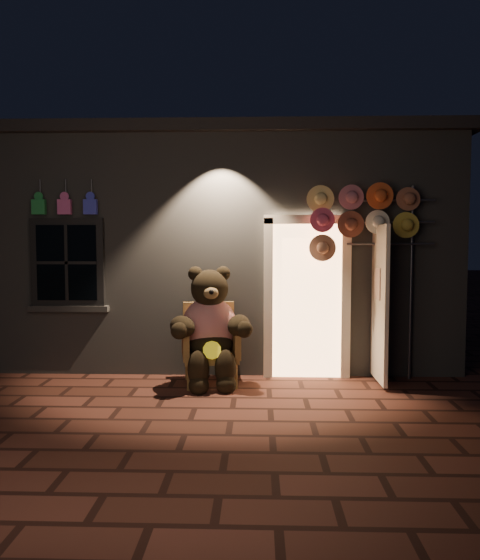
{
  "coord_description": "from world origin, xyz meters",
  "views": [
    {
      "loc": [
        0.7,
        -5.88,
        1.83
      ],
      "look_at": [
        0.47,
        1.0,
        1.35
      ],
      "focal_mm": 35.0,
      "sensor_mm": 36.0,
      "label": 1
    }
  ],
  "objects": [
    {
      "name": "ground",
      "position": [
        0.0,
        0.0,
        0.0
      ],
      "size": [
        60.0,
        60.0,
        0.0
      ],
      "primitive_type": "plane",
      "color": "#552B20",
      "rests_on": "ground"
    },
    {
      "name": "wicker_armchair",
      "position": [
        0.07,
        1.11,
        0.52
      ],
      "size": [
        0.8,
        0.75,
        1.04
      ],
      "rotation": [
        0.0,
        0.0,
        0.17
      ],
      "color": "olive",
      "rests_on": "ground"
    },
    {
      "name": "teddy_bear",
      "position": [
        0.08,
        0.97,
        0.74
      ],
      "size": [
        1.11,
        0.95,
        1.55
      ],
      "rotation": [
        0.0,
        0.0,
        0.17
      ],
      "color": "red",
      "rests_on": "ground"
    },
    {
      "name": "hat_rack",
      "position": [
        2.05,
        1.28,
        2.16
      ],
      "size": [
        1.66,
        0.22,
        2.58
      ],
      "color": "#59595E",
      "rests_on": "ground"
    },
    {
      "name": "shop_building",
      "position": [
        0.0,
        3.99,
        1.74
      ],
      "size": [
        7.3,
        5.95,
        3.51
      ],
      "color": "slate",
      "rests_on": "ground"
    }
  ]
}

